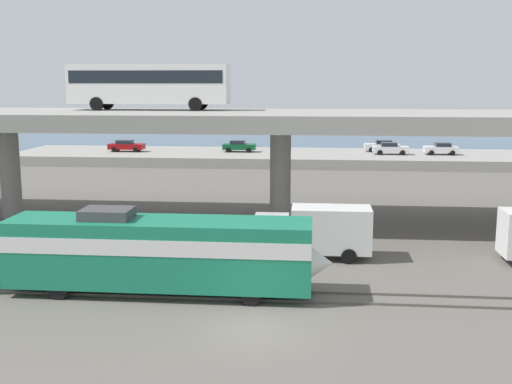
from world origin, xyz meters
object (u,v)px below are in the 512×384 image
object	(u,v)px
train_locomotive	(174,250)
parked_car_0	(441,148)
parked_car_2	(382,146)
parked_car_3	(239,146)
transit_bus_on_overpass	(149,83)
parked_car_1	(390,148)
service_truck_west	(316,231)
parked_car_4	(126,146)

from	to	relation	value
train_locomotive	parked_car_0	size ratio (longest dim) A/B	3.86
parked_car_2	parked_car_3	bearing A→B (deg)	6.04
train_locomotive	parked_car_3	size ratio (longest dim) A/B	3.74
transit_bus_on_overpass	parked_car_1	distance (m)	39.95
service_truck_west	parked_car_2	distance (m)	47.36
parked_car_1	parked_car_3	bearing A→B (deg)	176.53
parked_car_2	train_locomotive	bearing A→B (deg)	73.92
parked_car_1	parked_car_2	bearing A→B (deg)	102.07
transit_bus_on_overpass	service_truck_west	size ratio (longest dim) A/B	1.76
parked_car_3	parked_car_4	size ratio (longest dim) A/B	0.92
parked_car_3	parked_car_4	xyz separation A→B (m)	(-14.68, -1.01, 0.00)
transit_bus_on_overpass	parked_car_0	world-z (taller)	transit_bus_on_overpass
transit_bus_on_overpass	parked_car_3	world-z (taller)	transit_bus_on_overpass
service_truck_west	parked_car_4	bearing A→B (deg)	-60.56
service_truck_west	parked_car_1	size ratio (longest dim) A/B	1.53
parked_car_3	parked_car_4	distance (m)	14.71
parked_car_2	parked_car_3	world-z (taller)	same
transit_bus_on_overpass	parked_car_0	xyz separation A→B (m)	(28.17, 32.79, -8.15)
train_locomotive	parked_car_3	xyz separation A→B (m)	(-3.08, 51.64, -0.20)
parked_car_2	parked_car_4	world-z (taller)	same
train_locomotive	service_truck_west	bearing A→B (deg)	45.76
parked_car_3	train_locomotive	bearing A→B (deg)	-86.58
service_truck_west	parked_car_2	size ratio (longest dim) A/B	1.50
parked_car_1	transit_bus_on_overpass	bearing A→B (deg)	-124.02
parked_car_1	train_locomotive	bearing A→B (deg)	-107.71
service_truck_west	train_locomotive	bearing A→B (deg)	45.76
transit_bus_on_overpass	parked_car_3	bearing A→B (deg)	85.44
service_truck_west	parked_car_3	xyz separation A→B (m)	(-9.93, 44.61, 0.36)
service_truck_west	parked_car_3	distance (m)	45.70
parked_car_1	parked_car_0	bearing A→B (deg)	3.41
transit_bus_on_overpass	parked_car_0	distance (m)	43.99
transit_bus_on_overpass	parked_car_3	distance (m)	34.66
parked_car_0	train_locomotive	bearing A→B (deg)	66.22
train_locomotive	parked_car_1	world-z (taller)	train_locomotive
transit_bus_on_overpass	parked_car_1	size ratio (longest dim) A/B	2.70
service_truck_west	parked_car_0	world-z (taller)	service_truck_west
transit_bus_on_overpass	parked_car_1	xyz separation A→B (m)	(21.88, 32.42, -8.15)
service_truck_west	parked_car_1	world-z (taller)	service_truck_west
parked_car_1	parked_car_2	world-z (taller)	same
train_locomotive	service_truck_west	xyz separation A→B (m)	(6.84, 7.03, -0.56)
service_truck_west	parked_car_0	bearing A→B (deg)	-109.56
transit_bus_on_overpass	parked_car_4	bearing A→B (deg)	110.22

